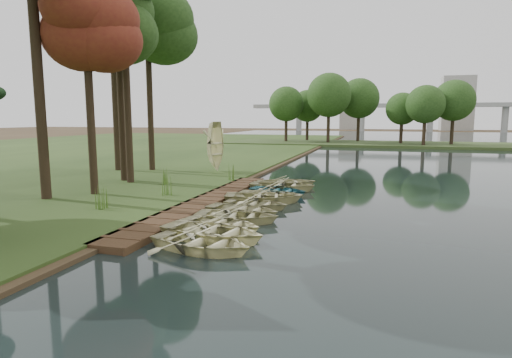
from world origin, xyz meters
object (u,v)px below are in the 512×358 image
(boardwalk, at_px, (204,203))
(rowboat_1, at_px, (213,229))
(rowboat_0, at_px, (202,240))
(rowboat_2, at_px, (221,222))
(stored_rowboat, at_px, (216,166))

(boardwalk, distance_m, rowboat_1, 6.26)
(boardwalk, xyz_separation_m, rowboat_1, (2.75, -5.61, 0.30))
(rowboat_0, relative_size, rowboat_2, 1.07)
(rowboat_1, xyz_separation_m, stored_rowboat, (-6.44, 16.41, 0.23))
(rowboat_0, bearing_deg, rowboat_2, 18.24)
(rowboat_1, relative_size, rowboat_2, 1.17)
(boardwalk, bearing_deg, rowboat_0, -67.30)
(rowboat_1, xyz_separation_m, rowboat_2, (-0.20, 1.31, -0.06))
(rowboat_0, bearing_deg, boardwalk, 34.20)
(rowboat_0, xyz_separation_m, rowboat_2, (-0.30, 2.51, -0.02))
(rowboat_1, height_order, stored_rowboat, stored_rowboat)
(rowboat_0, height_order, stored_rowboat, stored_rowboat)
(boardwalk, distance_m, rowboat_0, 7.40)
(boardwalk, distance_m, rowboat_2, 5.01)
(rowboat_2, bearing_deg, rowboat_1, -159.32)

